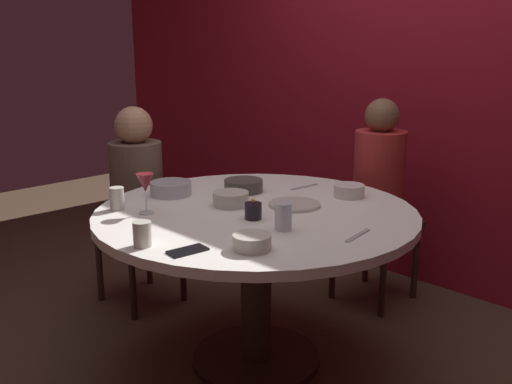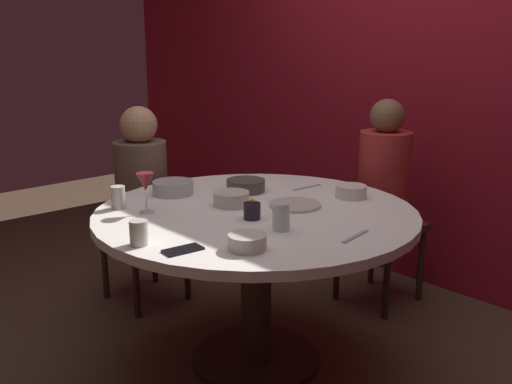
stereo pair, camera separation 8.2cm
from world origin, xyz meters
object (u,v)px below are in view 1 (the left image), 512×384
(bowl_sauce_side, at_px, (252,242))
(bowl_small_white, at_px, (244,186))
(bowl_serving_large, at_px, (171,188))
(bowl_salad_center, at_px, (231,199))
(wine_glass, at_px, (145,185))
(cup_by_right_diner, at_px, (283,216))
(seated_diner_left, at_px, (137,183))
(dining_table, at_px, (256,240))
(candle_holder, at_px, (253,211))
(dinner_plate, at_px, (294,205))
(cell_phone, at_px, (188,251))
(seated_diner_back, at_px, (379,179))
(cup_near_candle, at_px, (142,234))
(bowl_rice_portion, at_px, (349,191))
(cup_by_left_diner, at_px, (117,198))

(bowl_sauce_side, bearing_deg, bowl_small_white, 138.12)
(bowl_serving_large, bearing_deg, bowl_salad_center, 12.57)
(wine_glass, bearing_deg, bowl_serving_large, 123.64)
(bowl_serving_large, bearing_deg, cup_by_right_diner, -0.92)
(seated_diner_left, height_order, cup_by_right_diner, seated_diner_left)
(dining_table, height_order, candle_holder, candle_holder)
(bowl_serving_large, xyz_separation_m, cup_by_right_diner, (0.74, -0.01, 0.02))
(bowl_serving_large, bearing_deg, wine_glass, -56.36)
(cup_by_right_diner, bearing_deg, dinner_plate, 123.77)
(bowl_small_white, bearing_deg, bowl_serving_large, -124.55)
(cell_phone, relative_size, cup_by_right_diner, 1.28)
(bowl_salad_center, bearing_deg, candle_holder, -18.54)
(dining_table, relative_size, bowl_small_white, 7.45)
(seated_diner_left, distance_m, wine_glass, 0.76)
(cell_phone, height_order, bowl_salad_center, bowl_salad_center)
(seated_diner_back, distance_m, dinner_plate, 0.82)
(bowl_sauce_side, bearing_deg, cup_by_right_diner, 106.03)
(wine_glass, bearing_deg, seated_diner_back, 77.75)
(wine_glass, relative_size, cup_by_right_diner, 1.61)
(bowl_serving_large, height_order, cup_near_candle, cup_near_candle)
(bowl_rice_portion, bearing_deg, bowl_small_white, -146.33)
(dining_table, xyz_separation_m, bowl_sauce_side, (0.34, -0.37, 0.17))
(candle_holder, distance_m, bowl_small_white, 0.46)
(bowl_serving_large, distance_m, bowl_rice_portion, 0.86)
(cell_phone, bearing_deg, bowl_serving_large, 154.55)
(cell_phone, xyz_separation_m, bowl_sauce_side, (0.14, 0.18, 0.02))
(dining_table, bearing_deg, bowl_rice_portion, 70.90)
(bowl_sauce_side, height_order, cup_by_right_diner, cup_by_right_diner)
(seated_diner_left, xyz_separation_m, cup_by_right_diner, (1.21, -0.12, 0.10))
(bowl_rice_portion, distance_m, cup_by_right_diner, 0.60)
(bowl_salad_center, bearing_deg, dinner_plate, 43.02)
(bowl_salad_center, xyz_separation_m, bowl_rice_portion, (0.29, 0.50, -0.00))
(bowl_small_white, xyz_separation_m, cup_by_left_diner, (-0.17, -0.61, 0.02))
(cell_phone, bearing_deg, dining_table, 117.66)
(seated_diner_left, bearing_deg, bowl_serving_large, -13.48)
(seated_diner_left, xyz_separation_m, cell_phone, (1.13, -0.54, 0.05))
(cup_near_candle, bearing_deg, cell_phone, 26.14)
(wine_glass, bearing_deg, cell_phone, -18.83)
(candle_holder, bearing_deg, cell_phone, -75.78)
(bowl_sauce_side, relative_size, cup_by_right_diner, 1.27)
(seated_diner_back, xyz_separation_m, bowl_sauce_side, (0.34, -1.34, 0.05))
(bowl_salad_center, bearing_deg, bowl_small_white, 123.22)
(candle_holder, height_order, bowl_rice_portion, candle_holder)
(bowl_serving_large, bearing_deg, seated_diner_back, 66.61)
(candle_holder, distance_m, bowl_salad_center, 0.23)
(wine_glass, relative_size, bowl_sauce_side, 1.27)
(cup_near_candle, height_order, cup_by_left_diner, cup_by_left_diner)
(bowl_salad_center, relative_size, bowl_sauce_side, 1.17)
(wine_glass, distance_m, bowl_sauce_side, 0.64)
(dining_table, relative_size, bowl_serving_large, 7.20)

